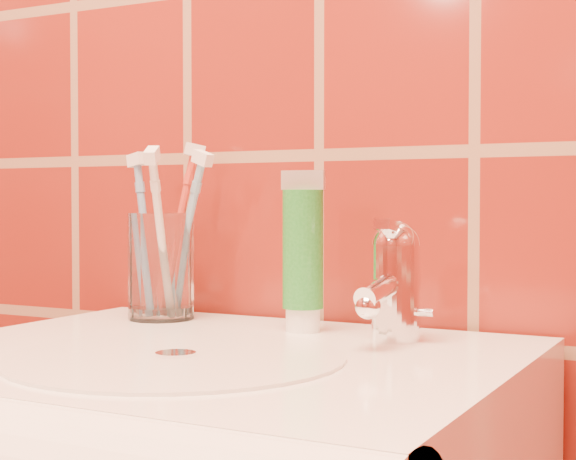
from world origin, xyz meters
The scene contains 7 objects.
glass_tumbler centered at (-0.16, 1.12, 0.91)m, with size 0.08×0.08×0.12m, color white.
toothpaste_tube centered at (0.03, 1.11, 0.93)m, with size 0.05×0.04×0.17m.
faucet centered at (0.14, 1.09, 0.91)m, with size 0.05×0.11×0.12m.
toothbrush_0 centered at (-0.13, 1.12, 0.95)m, with size 0.08×0.04×0.20m, color #75A9D0, non-canonical shape.
toothbrush_1 centered at (-0.14, 1.09, 0.95)m, with size 0.05×0.09×0.20m, color silver, non-canonical shape.
toothbrush_2 centered at (-0.16, 1.14, 0.95)m, with size 0.06×0.05×0.21m, color #BF3729, non-canonical shape.
toothbrush_3 centered at (-0.18, 1.11, 0.95)m, with size 0.05×0.03×0.20m, color #698FBB, non-canonical shape.
Camera 1 is at (0.44, 0.28, 0.99)m, focal length 55.00 mm.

